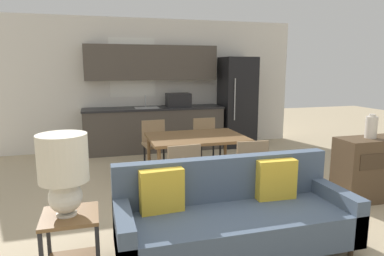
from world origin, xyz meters
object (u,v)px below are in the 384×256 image
(side_table, at_px, (71,235))
(couch, at_px, (233,216))
(refrigerator, at_px, (237,102))
(credenza, at_px, (371,169))
(dining_table, at_px, (196,140))
(dining_chair_near_left, at_px, (181,171))
(dining_chair_near_right, at_px, (248,166))
(vase, at_px, (371,127))
(table_lamp, at_px, (64,168))
(dining_chair_far_right, at_px, (206,139))
(dining_chair_far_left, at_px, (156,142))

(side_table, bearing_deg, couch, 1.25)
(refrigerator, bearing_deg, credenza, -82.60)
(dining_table, distance_m, dining_chair_near_left, 0.97)
(refrigerator, bearing_deg, dining_chair_near_left, -123.78)
(dining_chair_near_right, bearing_deg, vase, 173.27)
(couch, relative_size, table_lamp, 3.31)
(dining_table, bearing_deg, refrigerator, 54.04)
(couch, relative_size, dining_chair_far_right, 2.64)
(couch, height_order, credenza, couch)
(refrigerator, bearing_deg, dining_chair_near_right, -110.61)
(refrigerator, height_order, table_lamp, refrigerator)
(refrigerator, xyz_separation_m, dining_chair_near_right, (-1.14, -3.04, -0.48))
(dining_chair_near_right, height_order, dining_chair_far_left, same)
(dining_table, height_order, vase, vase)
(vase, bearing_deg, side_table, -168.67)
(side_table, relative_size, dining_chair_far_left, 0.66)
(credenza, xyz_separation_m, dining_chair_near_left, (-2.46, 0.37, 0.07))
(vase, relative_size, dining_chair_near_left, 0.37)
(refrigerator, height_order, dining_table, refrigerator)
(refrigerator, bearing_deg, dining_table, -125.96)
(table_lamp, bearing_deg, dining_table, 49.19)
(refrigerator, distance_m, credenza, 3.46)
(couch, distance_m, credenza, 2.32)
(refrigerator, relative_size, couch, 0.88)
(dining_table, height_order, dining_chair_far_left, dining_chair_far_left)
(side_table, relative_size, vase, 1.78)
(side_table, distance_m, table_lamp, 0.57)
(couch, relative_size, dining_chair_near_left, 2.64)
(refrigerator, xyz_separation_m, dining_chair_far_right, (-1.14, -1.33, -0.48))
(vase, bearing_deg, table_lamp, -168.68)
(dining_table, distance_m, credenza, 2.37)
(side_table, height_order, vase, vase)
(couch, distance_m, table_lamp, 1.58)
(table_lamp, height_order, vase, table_lamp)
(vase, bearing_deg, credenza, -11.86)
(side_table, relative_size, dining_chair_near_right, 0.66)
(credenza, xyz_separation_m, dining_chair_near_right, (-1.58, 0.35, 0.07))
(vase, bearing_deg, dining_chair_far_right, 126.65)
(dining_chair_near_right, relative_size, dining_chair_far_left, 1.00)
(credenza, bearing_deg, couch, -162.95)
(dining_chair_near_right, bearing_deg, side_table, 32.66)
(vase, xyz_separation_m, dining_chair_near_right, (-1.53, 0.34, -0.48))
(side_table, height_order, dining_chair_near_left, dining_chair_near_left)
(refrigerator, relative_size, dining_chair_far_right, 2.32)
(side_table, xyz_separation_m, dining_chair_far_right, (2.08, 2.77, 0.12))
(credenza, height_order, vase, vase)
(dining_chair_near_left, bearing_deg, vase, 167.77)
(dining_chair_far_right, bearing_deg, dining_table, -117.81)
(couch, bearing_deg, dining_chair_far_right, 76.82)
(refrigerator, distance_m, dining_chair_far_left, 2.47)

